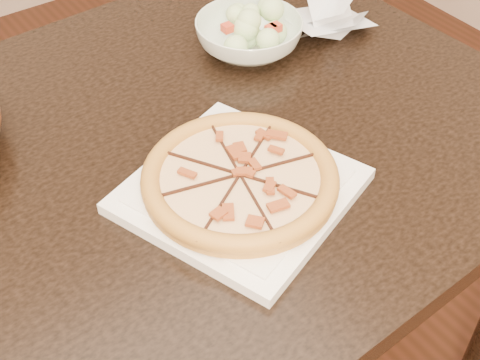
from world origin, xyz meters
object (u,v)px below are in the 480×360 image
Objects in this scene: plate at (240,190)px; dining_table at (122,220)px; salad_bowl at (249,36)px; pizza at (240,178)px.

dining_table is at bearing 130.08° from plate.
plate is 0.38m from salad_bowl.
dining_table is 5.16× the size of pizza.
pizza is at bearing 158.28° from plate.
pizza reaches higher than plate.
dining_table is 3.95× the size of plate.
dining_table is 7.38× the size of salad_bowl.
pizza is at bearing -127.88° from salad_bowl.
plate is at bearing -127.88° from salad_bowl.
salad_bowl is at bearing 22.93° from dining_table.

